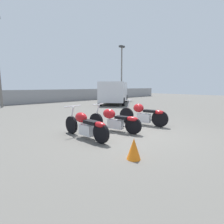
# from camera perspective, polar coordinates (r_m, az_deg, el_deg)

# --- Properties ---
(ground_plane) EXTENTS (60.00, 60.00, 0.00)m
(ground_plane) POSITION_cam_1_polar(r_m,az_deg,el_deg) (6.05, 4.70, -6.84)
(ground_plane) COLOR #5B5954
(fence_back) EXTENTS (40.00, 0.04, 1.26)m
(fence_back) POSITION_cam_1_polar(r_m,az_deg,el_deg) (17.19, -28.46, 4.22)
(fence_back) COLOR gray
(fence_back) RESTS_ON ground_plane
(light_pole_right) EXTENTS (0.70, 0.35, 6.32)m
(light_pole_right) POSITION_cam_1_polar(r_m,az_deg,el_deg) (21.66, 3.17, 14.31)
(light_pole_right) COLOR slate
(light_pole_right) RESTS_ON ground_plane
(motorcycle_slot_0) EXTENTS (0.62, 2.08, 0.96)m
(motorcycle_slot_0) POSITION_cam_1_polar(r_m,az_deg,el_deg) (5.42, -8.62, -4.28)
(motorcycle_slot_0) COLOR black
(motorcycle_slot_0) RESTS_ON ground_plane
(motorcycle_slot_1) EXTENTS (0.77, 2.10, 0.94)m
(motorcycle_slot_1) POSITION_cam_1_polar(r_m,az_deg,el_deg) (6.20, 0.76, -2.58)
(motorcycle_slot_1) COLOR black
(motorcycle_slot_1) RESTS_ON ground_plane
(motorcycle_slot_2) EXTENTS (0.70, 2.13, 1.02)m
(motorcycle_slot_2) POSITION_cam_1_polar(r_m,az_deg,el_deg) (7.32, 10.11, -0.71)
(motorcycle_slot_2) COLOR black
(motorcycle_slot_2) RESTS_ON ground_plane
(parked_van) EXTENTS (5.47, 4.97, 1.95)m
(parked_van) POSITION_cam_1_polar(r_m,az_deg,el_deg) (16.24, 0.83, 6.69)
(parked_van) COLOR silver
(parked_van) RESTS_ON ground_plane
(traffic_cone_near) EXTENTS (0.31, 0.31, 0.47)m
(traffic_cone_near) POSITION_cam_1_polar(r_m,az_deg,el_deg) (3.92, 7.13, -11.83)
(traffic_cone_near) COLOR orange
(traffic_cone_near) RESTS_ON ground_plane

